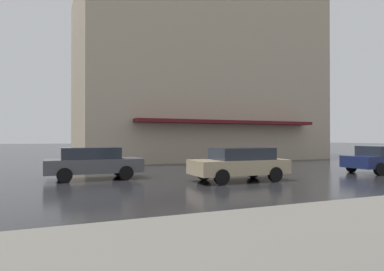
{
  "coord_description": "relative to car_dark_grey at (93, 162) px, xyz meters",
  "views": [
    {
      "loc": [
        -9.86,
        -3.83,
        1.82
      ],
      "look_at": [
        3.06,
        -9.24,
        1.93
      ],
      "focal_mm": 31.42,
      "sensor_mm": 36.0,
      "label": 1
    }
  ],
  "objects": [
    {
      "name": "car_dark_grey",
      "position": [
        0.0,
        0.0,
        0.0
      ],
      "size": [
        1.85,
        4.1,
        1.41
      ],
      "color": "#4C4C51",
      "rests_on": "ground_plane"
    },
    {
      "name": "car_champagne",
      "position": [
        -3.0,
        -5.68,
        0.0
      ],
      "size": [
        1.85,
        4.1,
        1.41
      ],
      "color": "tan",
      "rests_on": "ground_plane"
    },
    {
      "name": "car_navy",
      "position": [
        -3.0,
        -14.32,
        0.0
      ],
      "size": [
        1.85,
        4.1,
        1.41
      ],
      "color": "navy",
      "rests_on": "ground_plane"
    },
    {
      "name": "haussmann_block_corner",
      "position": [
        15.37,
        -10.52,
        8.72
      ],
      "size": [
        17.95,
        20.49,
        19.35
      ],
      "color": "tan",
      "rests_on": "ground_plane"
    }
  ]
}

